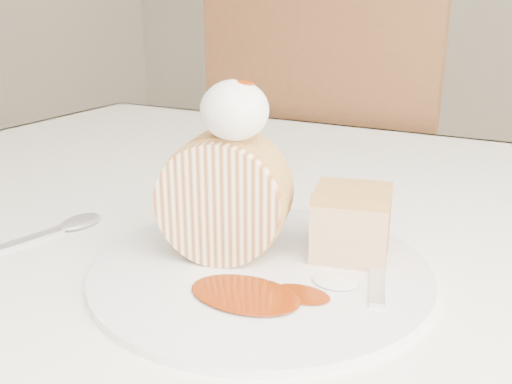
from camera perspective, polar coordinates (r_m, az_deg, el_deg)
The scene contains 9 objects.
table at distance 0.65m, azimuth 9.17°, elevation -10.05°, with size 1.40×0.90×0.75m.
chair_far at distance 1.30m, azimuth 7.43°, elevation 0.36°, with size 0.48×0.48×0.99m.
plate at distance 0.49m, azimuth 0.50°, elevation -7.80°, with size 0.29×0.29×0.01m, color white.
roulade_slice at distance 0.49m, azimuth -3.19°, elevation -0.54°, with size 0.11×0.11×0.06m, color beige.
cake_chunk at distance 0.50m, azimuth 9.50°, elevation -3.49°, with size 0.06×0.06×0.05m, color tan.
whipped_cream at distance 0.46m, azimuth -2.16°, elevation 8.16°, with size 0.06×0.06×0.05m, color white.
caramel_drizzle at distance 0.45m, azimuth -1.80°, elevation 11.59°, with size 0.03×0.02×0.01m, color #742204.
caramel_pool at distance 0.44m, azimuth -1.13°, elevation -10.16°, with size 0.09×0.06×0.00m, color #742204, non-canonical shape.
fork at distance 0.49m, azimuth 12.01°, elevation -7.57°, with size 0.02×0.17×0.00m, color silver.
Camera 1 is at (0.17, -0.35, 0.97)m, focal length 40.00 mm.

